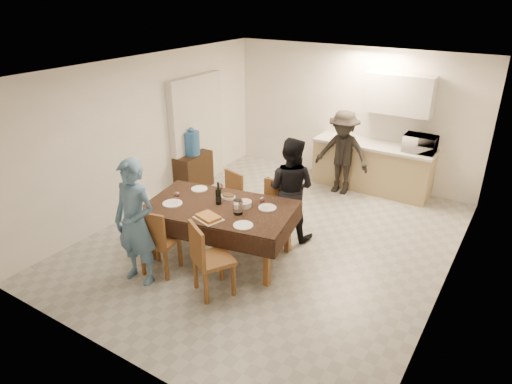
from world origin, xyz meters
TOP-DOWN VIEW (x-y plane):
  - floor at (0.00, 0.00)m, footprint 5.00×6.00m
  - ceiling at (0.00, 0.00)m, footprint 5.00×6.00m
  - wall_back at (0.00, 3.00)m, footprint 5.00×0.02m
  - wall_front at (0.00, -3.00)m, footprint 5.00×0.02m
  - wall_left at (-2.50, 0.00)m, footprint 0.02×6.00m
  - wall_right at (2.50, 0.00)m, footprint 0.02×6.00m
  - stub_partition at (-2.42, 1.20)m, footprint 0.15×1.40m
  - kitchen_base_cabinet at (0.60, 2.68)m, footprint 2.20×0.60m
  - kitchen_worktop at (0.60, 2.68)m, footprint 2.24×0.64m
  - upper_cabinet at (0.90, 2.82)m, footprint 1.20×0.34m
  - dining_table at (-0.41, -0.80)m, footprint 2.23×1.56m
  - chair_near_left at (-0.86, -1.64)m, footprint 0.52×0.53m
  - chair_near_right at (0.04, -1.64)m, footprint 0.62×0.65m
  - chair_far_left at (-0.86, -0.13)m, footprint 0.50×0.51m
  - chair_far_right at (0.04, -0.14)m, footprint 0.53×0.53m
  - console at (-2.28, 0.87)m, footprint 0.38×0.76m
  - water_jug at (-2.28, 0.87)m, footprint 0.30×0.30m
  - wine_bottle at (-0.46, -0.75)m, footprint 0.08×0.08m
  - water_pitcher at (-0.06, -0.85)m, footprint 0.13×0.13m
  - savoury_tart at (-0.31, -1.18)m, footprint 0.42×0.36m
  - salad_bowl at (-0.11, -0.62)m, footprint 0.20×0.20m
  - mushroom_dish at (-0.46, -0.52)m, footprint 0.21×0.21m
  - wine_glass_a at (-0.96, -1.05)m, footprint 0.08×0.08m
  - wine_glass_b at (0.14, -0.55)m, footprint 0.08×0.08m
  - wine_glass_c at (-0.61, -0.50)m, footprint 0.08×0.08m
  - plate_near_left at (-1.01, -1.10)m, footprint 0.28×0.28m
  - plate_near_right at (0.19, -1.10)m, footprint 0.26×0.26m
  - plate_far_left at (-1.01, -0.50)m, footprint 0.25×0.25m
  - plate_far_right at (0.19, -0.50)m, footprint 0.25×0.25m
  - microwave at (1.42, 2.68)m, footprint 0.55×0.37m
  - person_near at (-0.96, -1.85)m, footprint 0.65×0.46m
  - person_far at (0.14, 0.25)m, footprint 0.85×0.70m
  - person_kitchen at (0.16, 2.23)m, footprint 1.02×0.59m

SIDE VIEW (x-z plane):
  - floor at x=0.00m, z-range -0.01..0.01m
  - console at x=-2.28m, z-range 0.00..0.70m
  - kitchen_base_cabinet at x=0.60m, z-range 0.00..0.86m
  - chair_far_left at x=-0.86m, z-range 0.31..0.80m
  - chair_far_right at x=0.04m, z-range 0.33..0.84m
  - chair_near_left at x=-0.86m, z-range 0.33..0.87m
  - chair_near_right at x=0.04m, z-range 0.34..0.88m
  - dining_table at x=-0.41m, z-range 0.36..1.16m
  - person_kitchen at x=0.16m, z-range 0.00..1.58m
  - person_far at x=0.14m, z-range 0.00..1.61m
  - plate_far_left at x=-1.01m, z-range 0.80..0.81m
  - plate_far_right at x=0.19m, z-range 0.80..0.81m
  - plate_near_right at x=0.19m, z-range 0.80..0.81m
  - plate_near_left at x=-1.01m, z-range 0.80..0.81m
  - mushroom_dish at x=-0.46m, z-range 0.80..0.84m
  - savoury_tart at x=-0.31m, z-range 0.80..0.84m
  - salad_bowl at x=-0.11m, z-range 0.80..0.88m
  - person_near at x=-0.96m, z-range 0.00..1.70m
  - kitchen_worktop at x=0.60m, z-range 0.86..0.91m
  - wine_glass_a at x=-0.96m, z-range 0.80..0.98m
  - wine_glass_b at x=0.14m, z-range 0.80..0.98m
  - wine_glass_c at x=-0.61m, z-range 0.80..0.99m
  - water_pitcher at x=-0.06m, z-range 0.80..1.00m
  - water_jug at x=-2.28m, z-range 0.70..1.14m
  - wine_bottle at x=-0.46m, z-range 0.80..1.13m
  - stub_partition at x=-2.42m, z-range 0.00..2.10m
  - microwave at x=1.42m, z-range 0.91..1.21m
  - wall_back at x=0.00m, z-range 0.00..2.60m
  - wall_front at x=0.00m, z-range 0.00..2.60m
  - wall_left at x=-2.50m, z-range 0.00..2.60m
  - wall_right at x=2.50m, z-range 0.00..2.60m
  - upper_cabinet at x=0.90m, z-range 1.50..2.20m
  - ceiling at x=0.00m, z-range 2.59..2.61m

